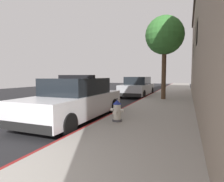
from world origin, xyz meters
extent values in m
cube|color=#232326|center=(-4.48, 10.00, -0.10)|extent=(29.19, 60.00, 0.20)
cube|color=#9E9991|center=(1.52, 10.00, 0.08)|extent=(3.04, 60.00, 0.17)
cube|color=maroon|center=(-0.04, 10.00, 0.08)|extent=(0.08, 60.00, 0.17)
cube|color=black|center=(3.07, 8.57, 3.61)|extent=(0.06, 1.30, 1.10)
cube|color=black|center=(3.07, 15.22, 3.61)|extent=(0.06, 1.30, 1.10)
cube|color=white|center=(-1.17, 4.93, 0.58)|extent=(1.84, 4.80, 0.76)
cube|color=black|center=(-1.17, 5.08, 1.26)|extent=(1.64, 2.50, 0.60)
cube|color=black|center=(-1.17, 2.59, 0.32)|extent=(1.76, 0.16, 0.24)
cube|color=black|center=(-1.17, 7.27, 0.32)|extent=(1.76, 0.16, 0.24)
cylinder|color=black|center=(-2.03, 6.63, 0.32)|extent=(0.22, 0.64, 0.64)
cylinder|color=black|center=(-0.31, 6.63, 0.32)|extent=(0.22, 0.64, 0.64)
cylinder|color=black|center=(-2.03, 3.23, 0.32)|extent=(0.22, 0.64, 0.64)
cylinder|color=black|center=(-0.31, 3.23, 0.32)|extent=(0.22, 0.64, 0.64)
cube|color=black|center=(-1.17, 5.03, 1.62)|extent=(1.48, 0.20, 0.12)
cube|color=red|center=(-1.52, 5.03, 1.62)|extent=(0.44, 0.18, 0.11)
cube|color=#1E33E0|center=(-0.82, 5.03, 1.62)|extent=(0.44, 0.18, 0.11)
cube|color=#B2B5BA|center=(-1.04, 13.87, 0.58)|extent=(1.84, 4.80, 0.76)
cube|color=black|center=(-1.04, 14.02, 1.26)|extent=(1.64, 2.50, 0.60)
cube|color=black|center=(-1.04, 11.53, 0.32)|extent=(1.76, 0.16, 0.24)
cube|color=black|center=(-1.04, 16.21, 0.32)|extent=(1.76, 0.16, 0.24)
cylinder|color=black|center=(-1.90, 15.57, 0.32)|extent=(0.22, 0.64, 0.64)
cylinder|color=black|center=(-0.18, 15.57, 0.32)|extent=(0.22, 0.64, 0.64)
cylinder|color=black|center=(-1.90, 12.17, 0.32)|extent=(0.22, 0.64, 0.64)
cylinder|color=black|center=(-0.18, 12.17, 0.32)|extent=(0.22, 0.64, 0.64)
cylinder|color=#4C4C51|center=(0.59, 4.66, 0.20)|extent=(0.32, 0.32, 0.06)
cylinder|color=silver|center=(0.59, 4.66, 0.48)|extent=(0.24, 0.24, 0.50)
cone|color=navy|center=(0.59, 4.66, 0.80)|extent=(0.28, 0.28, 0.14)
cylinder|color=#4C4C51|center=(0.59, 4.66, 0.90)|extent=(0.05, 0.05, 0.06)
cylinder|color=silver|center=(0.42, 4.66, 0.54)|extent=(0.10, 0.10, 0.10)
cylinder|color=silver|center=(0.76, 4.66, 0.54)|extent=(0.10, 0.10, 0.10)
cylinder|color=silver|center=(0.59, 4.48, 0.49)|extent=(0.13, 0.12, 0.13)
cylinder|color=brown|center=(1.28, 11.38, 1.75)|extent=(0.28, 0.28, 3.17)
sphere|color=#387A33|center=(1.28, 11.38, 4.18)|extent=(2.39, 2.39, 2.39)
camera|label=1|loc=(2.71, -1.12, 1.65)|focal=30.57mm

